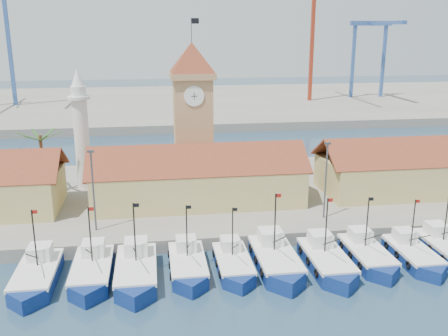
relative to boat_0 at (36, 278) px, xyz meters
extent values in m
plane|color=#1C314B|center=(16.56, -3.02, -0.77)|extent=(400.00, 400.00, 0.00)
cube|color=gray|center=(16.56, 20.98, -0.02)|extent=(140.00, 32.00, 1.50)
cube|color=gray|center=(16.56, 106.98, 0.23)|extent=(240.00, 80.00, 2.00)
cube|color=navy|center=(0.00, 0.40, -0.27)|extent=(3.53, 7.99, 1.82)
cube|color=navy|center=(0.00, -3.60, -0.27)|extent=(3.53, 3.53, 1.82)
cube|color=silver|center=(0.00, 0.40, 0.64)|extent=(3.60, 8.21, 0.35)
cube|color=silver|center=(0.00, 2.40, 1.45)|extent=(2.12, 2.22, 1.41)
cylinder|color=black|center=(0.00, 0.90, 3.47)|extent=(0.14, 0.14, 5.65)
cube|color=#A5140F|center=(0.25, 0.90, 6.09)|extent=(0.50, 0.02, 0.35)
cube|color=navy|center=(4.95, 0.62, -0.27)|extent=(3.50, 7.91, 1.80)
cube|color=navy|center=(4.95, -3.33, -0.27)|extent=(3.50, 3.50, 1.80)
cube|color=silver|center=(4.95, 0.62, 0.63)|extent=(3.57, 8.13, 0.35)
cube|color=silver|center=(4.95, 2.60, 1.43)|extent=(2.10, 2.20, 1.40)
cylinder|color=black|center=(4.95, 1.12, 3.42)|extent=(0.14, 0.14, 5.60)
cube|color=#A5140F|center=(5.20, 1.12, 6.02)|extent=(0.50, 0.02, 0.35)
cube|color=navy|center=(9.08, -0.08, -0.24)|extent=(3.70, 8.37, 1.90)
cube|color=navy|center=(9.08, -4.27, -0.24)|extent=(3.70, 3.70, 1.90)
cube|color=silver|center=(9.08, -0.08, 0.71)|extent=(3.78, 8.61, 0.37)
cube|color=silver|center=(9.08, 2.01, 1.55)|extent=(2.22, 2.33, 1.48)
cylinder|color=black|center=(9.08, 0.45, 3.67)|extent=(0.15, 0.15, 5.92)
cube|color=black|center=(9.34, 0.45, 6.42)|extent=(0.53, 0.02, 0.37)
cube|color=navy|center=(13.98, 0.65, -0.29)|extent=(3.34, 7.57, 1.72)
cube|color=navy|center=(13.98, -3.13, -0.29)|extent=(3.34, 3.34, 1.72)
cube|color=silver|center=(13.98, 0.65, 0.57)|extent=(3.41, 7.78, 0.33)
cube|color=silver|center=(13.98, 2.54, 1.33)|extent=(2.01, 2.10, 1.34)
cylinder|color=black|center=(13.98, 1.13, 3.24)|extent=(0.13, 0.13, 5.35)
cube|color=black|center=(14.22, 1.13, 5.72)|extent=(0.48, 0.02, 0.33)
cube|color=navy|center=(18.40, 0.34, -0.32)|extent=(3.17, 7.17, 1.63)
cube|color=navy|center=(18.40, -3.24, -0.32)|extent=(3.17, 3.17, 1.63)
cube|color=silver|center=(18.40, 0.34, 0.50)|extent=(3.23, 7.37, 0.32)
cube|color=silver|center=(18.40, 2.13, 1.22)|extent=(1.90, 1.99, 1.27)
cylinder|color=black|center=(18.40, 0.79, 3.03)|extent=(0.13, 0.13, 5.07)
cube|color=black|center=(18.62, 0.79, 5.38)|extent=(0.45, 0.02, 0.32)
cube|color=navy|center=(22.60, 0.28, -0.23)|extent=(3.77, 8.54, 1.94)
cube|color=navy|center=(22.60, -3.99, -0.23)|extent=(3.77, 3.77, 1.94)
cube|color=silver|center=(22.60, 0.28, 0.74)|extent=(3.85, 8.77, 0.38)
cube|color=silver|center=(22.60, 2.41, 1.60)|extent=(2.26, 2.37, 1.51)
cylinder|color=black|center=(22.60, 0.82, 3.76)|extent=(0.15, 0.15, 6.04)
cube|color=#A5140F|center=(22.87, 0.82, 6.56)|extent=(0.54, 0.02, 0.38)
cube|color=navy|center=(27.52, -0.58, -0.26)|extent=(3.57, 8.07, 1.83)
cube|color=navy|center=(27.52, -4.61, -0.26)|extent=(3.57, 3.57, 1.83)
cube|color=silver|center=(27.52, -0.58, 0.65)|extent=(3.64, 8.29, 0.36)
cube|color=silver|center=(27.52, 1.44, 1.47)|extent=(2.14, 2.24, 1.43)
cylinder|color=black|center=(27.52, -0.07, 3.51)|extent=(0.14, 0.14, 5.71)
cube|color=#A5140F|center=(27.77, -0.07, 6.16)|extent=(0.51, 0.02, 0.36)
cube|color=navy|center=(32.08, 0.23, -0.29)|extent=(3.37, 7.62, 1.73)
cube|color=navy|center=(32.08, -3.58, -0.29)|extent=(3.37, 3.37, 1.73)
cube|color=silver|center=(32.08, 0.23, 0.58)|extent=(3.43, 7.83, 0.34)
cube|color=silver|center=(32.08, 2.13, 1.34)|extent=(2.02, 2.12, 1.35)
cylinder|color=black|center=(32.08, 0.71, 3.27)|extent=(0.13, 0.13, 5.39)
cube|color=black|center=(32.32, 0.71, 5.77)|extent=(0.48, 0.02, 0.34)
cube|color=navy|center=(36.72, -0.33, -0.31)|extent=(3.23, 7.31, 1.66)
cube|color=navy|center=(36.72, -3.99, -0.31)|extent=(3.23, 3.23, 1.66)
cube|color=silver|center=(36.72, -0.33, 0.52)|extent=(3.30, 7.52, 0.32)
cube|color=silver|center=(36.72, 1.49, 1.26)|extent=(1.94, 2.03, 1.29)
cylinder|color=black|center=(36.72, 0.13, 3.11)|extent=(0.13, 0.13, 5.17)
cube|color=#A5140F|center=(36.95, 0.13, 5.51)|extent=(0.46, 0.02, 0.32)
cube|color=navy|center=(40.83, 0.51, -0.29)|extent=(3.35, 7.59, 1.73)
cube|color=silver|center=(40.83, 0.51, 0.57)|extent=(3.42, 7.80, 0.34)
cube|color=silver|center=(40.83, 2.40, 1.34)|extent=(2.01, 2.11, 1.34)
cylinder|color=black|center=(40.83, 0.99, 3.25)|extent=(0.13, 0.13, 5.37)
cube|color=tan|center=(16.56, 16.98, 2.98)|extent=(26.00, 10.00, 4.50)
cube|color=brown|center=(16.56, 14.48, 6.73)|extent=(27.04, 5.13, 3.21)
cube|color=brown|center=(16.56, 19.48, 6.73)|extent=(27.04, 5.13, 3.21)
cube|color=tan|center=(48.56, 16.98, 2.98)|extent=(30.00, 10.00, 4.50)
cube|color=brown|center=(48.56, 14.48, 6.73)|extent=(31.20, 5.13, 3.21)
cube|color=brown|center=(48.56, 19.48, 6.73)|extent=(31.20, 5.13, 3.21)
cube|color=tan|center=(16.56, 22.98, 8.23)|extent=(5.00, 5.00, 15.00)
cube|color=tan|center=(16.56, 22.98, 16.13)|extent=(5.80, 5.80, 0.80)
pyramid|color=brown|center=(16.56, 22.98, 18.43)|extent=(5.80, 5.80, 4.00)
cylinder|color=white|center=(16.56, 20.43, 13.73)|extent=(2.60, 0.15, 2.60)
cube|color=black|center=(16.56, 20.35, 13.73)|extent=(0.08, 0.02, 1.00)
cube|color=black|center=(16.56, 20.35, 13.73)|extent=(0.80, 0.02, 0.08)
cylinder|color=#3F3F44|center=(16.56, 22.98, 21.93)|extent=(0.10, 0.10, 3.00)
cube|color=black|center=(17.06, 22.98, 23.03)|extent=(1.00, 0.03, 0.70)
cylinder|color=silver|center=(1.56, 24.98, 7.73)|extent=(2.00, 2.00, 14.00)
cylinder|color=silver|center=(1.56, 24.98, 13.23)|extent=(3.00, 3.00, 0.40)
cone|color=silver|center=(1.56, 24.98, 15.83)|extent=(1.80, 1.80, 2.40)
cylinder|color=brown|center=(-3.44, 22.98, 4.73)|extent=(0.44, 0.44, 8.00)
cube|color=#26561D|center=(-2.04, 22.98, 8.53)|extent=(2.80, 0.35, 1.18)
cube|color=#26561D|center=(-2.74, 24.19, 8.53)|extent=(1.71, 2.60, 1.18)
cube|color=#26561D|center=(-4.14, 24.19, 8.53)|extent=(1.71, 2.60, 1.18)
cube|color=#26561D|center=(-4.84, 22.98, 8.53)|extent=(2.80, 0.35, 1.18)
cube|color=#26561D|center=(-4.14, 21.77, 8.53)|extent=(1.71, 2.60, 1.18)
cube|color=#26561D|center=(-2.74, 21.77, 8.53)|extent=(1.71, 2.60, 1.18)
cylinder|color=#3F3F44|center=(4.56, 8.98, 5.23)|extent=(0.20, 0.20, 9.00)
cube|color=#3F3F44|center=(4.56, 8.98, 9.63)|extent=(0.70, 0.25, 0.25)
cylinder|color=#3F3F44|center=(30.56, 8.98, 5.23)|extent=(0.20, 0.20, 9.00)
cube|color=#3F3F44|center=(30.56, 8.98, 9.63)|extent=(0.70, 0.25, 0.25)
cube|color=#32569B|center=(-27.09, 104.98, 19.83)|extent=(1.00, 1.00, 37.20)
cube|color=maroon|center=(58.47, 101.98, 20.04)|extent=(1.00, 1.00, 37.63)
cube|color=#32569B|center=(73.56, 106.98, 12.23)|extent=(0.90, 0.90, 22.00)
cube|color=#32569B|center=(83.56, 106.98, 12.23)|extent=(0.90, 0.90, 22.00)
cube|color=#32569B|center=(78.56, 106.98, 23.73)|extent=(13.00, 1.40, 1.40)
cube|color=#32569B|center=(78.56, 96.98, 23.73)|extent=(1.40, 22.00, 1.00)
camera|label=1|loc=(11.09, -43.43, 22.03)|focal=40.00mm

